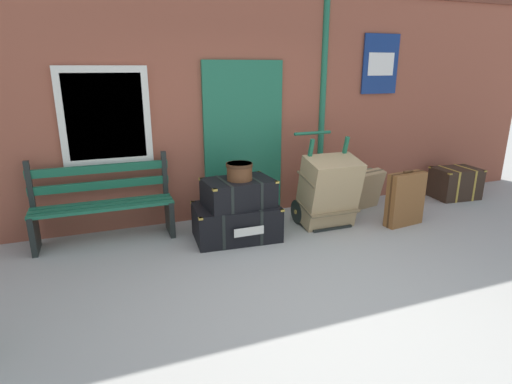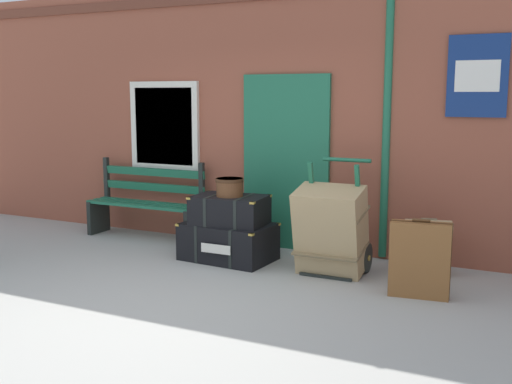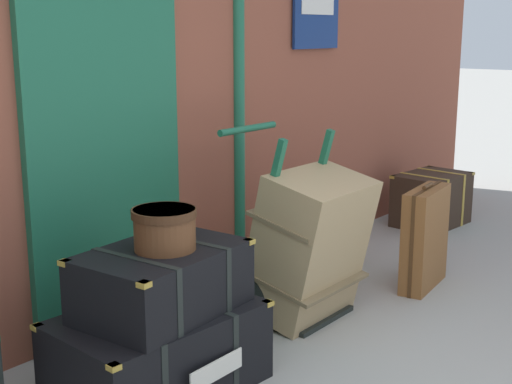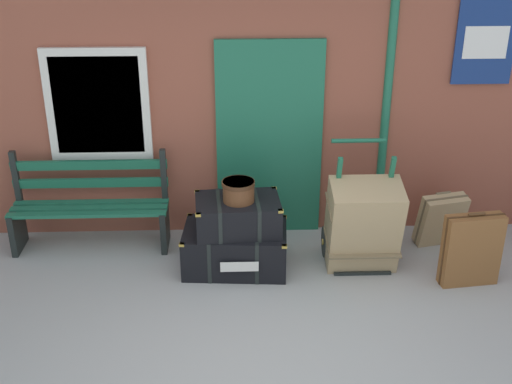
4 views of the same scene
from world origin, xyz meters
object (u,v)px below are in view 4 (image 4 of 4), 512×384
object	(u,v)px
porters_trolley	(358,235)
large_brown_trunk	(363,225)
round_hatbox	(238,190)
platform_bench	(90,206)
steamer_trunk_base	(235,248)
suitcase_charcoal	(471,250)
suitcase_brown	(441,220)
steamer_trunk_middle	(238,215)

from	to	relation	value
porters_trolley	large_brown_trunk	size ratio (longest dim) A/B	1.24
round_hatbox	porters_trolley	size ratio (longest dim) A/B	0.27
platform_bench	steamer_trunk_base	size ratio (longest dim) A/B	1.52
large_brown_trunk	suitcase_charcoal	xyz separation A→B (m)	(0.97, -0.31, -0.12)
steamer_trunk_base	large_brown_trunk	distance (m)	1.27
platform_bench	suitcase_brown	world-z (taller)	platform_bench
large_brown_trunk	suitcase_brown	bearing A→B (deg)	25.46
porters_trolley	suitcase_charcoal	xyz separation A→B (m)	(0.97, -0.49, 0.09)
large_brown_trunk	suitcase_brown	distance (m)	1.02
steamer_trunk_base	porters_trolley	bearing A→B (deg)	5.56
platform_bench	suitcase_charcoal	xyz separation A→B (m)	(3.70, -0.88, -0.09)
steamer_trunk_base	suitcase_charcoal	xyz separation A→B (m)	(2.21, -0.37, 0.14)
platform_bench	porters_trolley	xyz separation A→B (m)	(2.73, -0.39, -0.18)
large_brown_trunk	suitcase_brown	world-z (taller)	large_brown_trunk
steamer_trunk_middle	large_brown_trunk	size ratio (longest dim) A/B	0.88
round_hatbox	suitcase_charcoal	xyz separation A→B (m)	(2.17, -0.34, -0.50)
platform_bench	porters_trolley	size ratio (longest dim) A/B	1.35
round_hatbox	suitcase_charcoal	distance (m)	2.25
platform_bench	round_hatbox	size ratio (longest dim) A/B	5.11
steamer_trunk_base	suitcase_brown	distance (m)	2.18
steamer_trunk_middle	steamer_trunk_base	bearing A→B (deg)	157.97
steamer_trunk_base	steamer_trunk_middle	bearing A→B (deg)	-22.03
round_hatbox	suitcase_charcoal	world-z (taller)	round_hatbox
steamer_trunk_base	large_brown_trunk	size ratio (longest dim) A/B	1.10
steamer_trunk_base	platform_bench	bearing A→B (deg)	161.20
steamer_trunk_base	suitcase_charcoal	bearing A→B (deg)	-9.46
steamer_trunk_base	porters_trolley	world-z (taller)	porters_trolley
platform_bench	suitcase_brown	size ratio (longest dim) A/B	2.67
platform_bench	round_hatbox	world-z (taller)	platform_bench
porters_trolley	suitcase_brown	world-z (taller)	porters_trolley
suitcase_charcoal	suitcase_brown	world-z (taller)	suitcase_charcoal
porters_trolley	large_brown_trunk	distance (m)	0.27
round_hatbox	suitcase_brown	xyz separation A→B (m)	(2.11, 0.40, -0.56)
steamer_trunk_base	suitcase_brown	size ratio (longest dim) A/B	1.76
platform_bench	suitcase_charcoal	size ratio (longest dim) A/B	2.14
porters_trolley	suitcase_brown	bearing A→B (deg)	15.62
large_brown_trunk	suitcase_brown	size ratio (longest dim) A/B	1.59
porters_trolley	suitcase_brown	xyz separation A→B (m)	(0.91, 0.25, 0.02)
steamer_trunk_middle	large_brown_trunk	distance (m)	1.21
suitcase_brown	round_hatbox	bearing A→B (deg)	-169.15
porters_trolley	round_hatbox	bearing A→B (deg)	-172.88
steamer_trunk_middle	suitcase_charcoal	xyz separation A→B (m)	(2.18, -0.36, -0.23)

